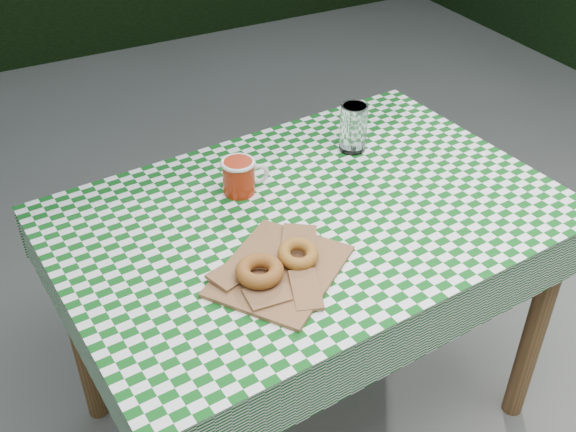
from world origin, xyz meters
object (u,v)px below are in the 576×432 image
object	(u,v)px
paper_bag	(280,270)
coffee_mug	(239,177)
drinking_glass	(353,128)
table	(308,323)

from	to	relation	value
paper_bag	coffee_mug	xyz separation A→B (m)	(0.05, 0.33, 0.04)
paper_bag	drinking_glass	distance (m)	0.56
paper_bag	coffee_mug	size ratio (longest dim) A/B	1.80
table	paper_bag	xyz separation A→B (m)	(-0.17, -0.17, 0.39)
paper_bag	drinking_glass	size ratio (longest dim) A/B	2.17
table	coffee_mug	distance (m)	0.47
table	drinking_glass	size ratio (longest dim) A/B	8.97
table	drinking_glass	xyz separation A→B (m)	(0.25, 0.20, 0.45)
paper_bag	drinking_glass	bearing A→B (deg)	41.78
table	paper_bag	world-z (taller)	paper_bag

